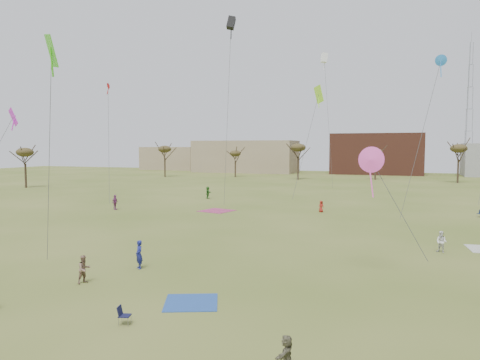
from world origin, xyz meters
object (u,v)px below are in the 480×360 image
(flyer_near_right, at_px, (139,255))
(camp_chair_right, at_px, (480,215))
(radio_tower, at_px, (469,108))
(camp_chair_center, at_px, (124,319))

(flyer_near_right, bearing_deg, camp_chair_right, 90.74)
(radio_tower, bearing_deg, camp_chair_center, -102.90)
(flyer_near_right, relative_size, radio_tower, 0.05)
(flyer_near_right, bearing_deg, radio_tower, 112.61)
(camp_chair_right, bearing_deg, camp_chair_center, -74.78)
(camp_chair_right, distance_m, radio_tower, 91.12)
(flyer_near_right, distance_m, radio_tower, 127.16)
(camp_chair_center, xyz_separation_m, camp_chair_right, (20.45, 40.96, 0.00))
(camp_chair_center, xyz_separation_m, radio_tower, (29.69, 129.62, 18.95))
(flyer_near_right, xyz_separation_m, camp_chair_right, (25.05, 32.43, -0.69))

